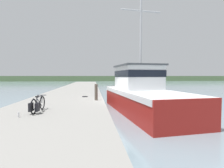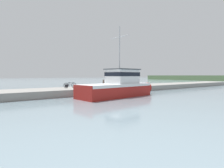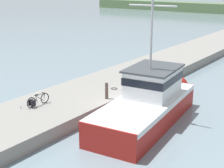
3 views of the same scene
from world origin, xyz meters
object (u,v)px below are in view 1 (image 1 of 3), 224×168
object	(u,v)px
bicycle_touring	(37,105)
mooring_post	(96,92)
fishing_boat_main	(141,93)
water_bottle_on_curb	(18,115)

from	to	relation	value
bicycle_touring	mooring_post	world-z (taller)	mooring_post
fishing_boat_main	bicycle_touring	world-z (taller)	fishing_boat_main
mooring_post	water_bottle_on_curb	bearing A→B (deg)	-124.49
fishing_boat_main	water_bottle_on_curb	size ratio (longest dim) A/B	53.50
mooring_post	water_bottle_on_curb	world-z (taller)	mooring_post
fishing_boat_main	bicycle_touring	distance (m)	7.23
bicycle_touring	water_bottle_on_curb	world-z (taller)	bicycle_touring
fishing_boat_main	mooring_post	size ratio (longest dim) A/B	10.15
mooring_post	water_bottle_on_curb	size ratio (longest dim) A/B	5.27
mooring_post	fishing_boat_main	bearing A→B (deg)	1.83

